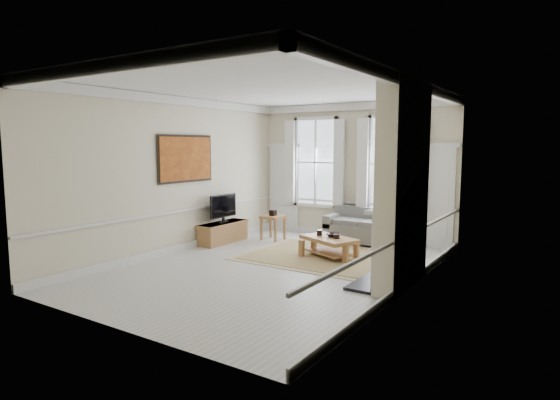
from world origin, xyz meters
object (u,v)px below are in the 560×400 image
Objects in this scene: sofa at (364,229)px; side_table at (273,220)px; tv_stand at (223,233)px; coffee_table at (329,241)px.

sofa is 2.89× the size of side_table.
side_table is 1.28m from tv_stand.
tv_stand reaches higher than coffee_table.
side_table reaches higher than coffee_table.
tv_stand is at bearing -156.40° from coffee_table.
sofa is 2.23m from side_table.
sofa is at bearing 112.77° from coffee_table.
coffee_table is 2.86m from tv_stand.
side_table is 2.23m from coffee_table.
sofa is 1.26× the size of tv_stand.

